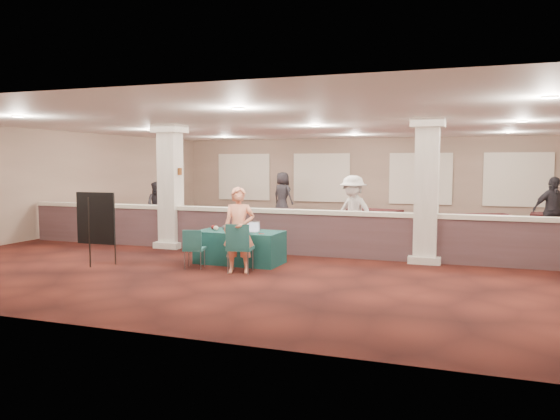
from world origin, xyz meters
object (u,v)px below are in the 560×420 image
(far_table_front_left, at_px, (237,225))
(attendee_c, at_px, (552,211))
(conf_chair_side, at_px, (194,246))
(woman, at_px, (239,230))
(easel_board, at_px, (96,219))
(attendee_b, at_px, (353,212))
(far_table_front_right, at_px, (477,228))
(far_table_back_center, at_px, (373,220))
(attendee_a, at_px, (157,205))
(far_table_front_center, at_px, (404,224))
(conf_chair_main, at_px, (239,244))
(attendee_d, at_px, (283,195))
(near_table, at_px, (240,247))
(far_table_back_left, at_px, (270,219))

(far_table_front_left, distance_m, attendee_c, 8.87)
(conf_chair_side, xyz_separation_m, attendee_c, (7.52, 6.18, 0.44))
(conf_chair_side, height_order, woman, woman)
(easel_board, height_order, attendee_b, attendee_b)
(far_table_front_right, distance_m, far_table_back_center, 3.48)
(far_table_back_center, xyz_separation_m, attendee_b, (0.11, -3.66, 0.59))
(far_table_back_center, height_order, attendee_a, attendee_a)
(easel_board, height_order, far_table_front_center, easel_board)
(conf_chair_main, height_order, far_table_front_left, conf_chair_main)
(far_table_back_center, height_order, attendee_c, attendee_c)
(woman, distance_m, attendee_c, 8.97)
(woman, distance_m, attendee_a, 8.33)
(woman, xyz_separation_m, attendee_d, (-2.69, 10.32, 0.06))
(conf_chair_side, bearing_deg, near_table, 39.35)
(far_table_front_left, bearing_deg, far_table_back_left, 82.31)
(attendee_d, bearing_deg, easel_board, 110.79)
(attendee_c, bearing_deg, far_table_back_left, 149.66)
(attendee_a, bearing_deg, easel_board, -80.58)
(far_table_front_right, distance_m, attendee_b, 3.83)
(woman, distance_m, far_table_front_right, 7.71)
(near_table, bearing_deg, easel_board, -154.35)
(far_table_back_center, bearing_deg, far_table_front_right, -24.21)
(attendee_a, bearing_deg, conf_chair_main, -58.48)
(near_table, distance_m, attendee_c, 8.67)
(near_table, xyz_separation_m, conf_chair_main, (0.42, -0.97, 0.23))
(woman, relative_size, far_table_front_center, 1.06)
(far_table_front_left, xyz_separation_m, attendee_d, (-0.36, 5.24, 0.59))
(far_table_back_left, bearing_deg, attendee_d, 101.54)
(far_table_front_center, xyz_separation_m, far_table_back_center, (-1.08, 0.66, 0.02))
(near_table, height_order, far_table_front_center, near_table)
(attendee_c, height_order, attendee_d, attendee_d)
(far_table_front_left, bearing_deg, far_table_front_right, 9.30)
(conf_chair_side, distance_m, easel_board, 2.26)
(near_table, relative_size, far_table_back_left, 1.14)
(far_table_front_center, height_order, far_table_front_right, far_table_front_right)
(attendee_b, height_order, attendee_c, attendee_b)
(conf_chair_side, distance_m, far_table_back_center, 7.95)
(far_table_front_left, height_order, far_table_back_center, far_table_back_center)
(far_table_front_right, bearing_deg, conf_chair_main, -126.22)
(easel_board, height_order, attendee_c, attendee_c)
(easel_board, distance_m, attendee_c, 11.69)
(far_table_front_right, relative_size, attendee_c, 1.03)
(attendee_b, bearing_deg, conf_chair_main, -84.95)
(conf_chair_side, bearing_deg, far_table_back_center, 57.93)
(near_table, relative_size, attendee_c, 1.01)
(far_table_front_left, xyz_separation_m, attendee_c, (8.77, 1.17, 0.59))
(far_table_back_center, relative_size, attendee_c, 0.94)
(far_table_back_center, bearing_deg, conf_chair_main, -100.17)
(easel_board, distance_m, far_table_back_center, 9.19)
(far_table_front_left, relative_size, far_table_back_left, 1.02)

